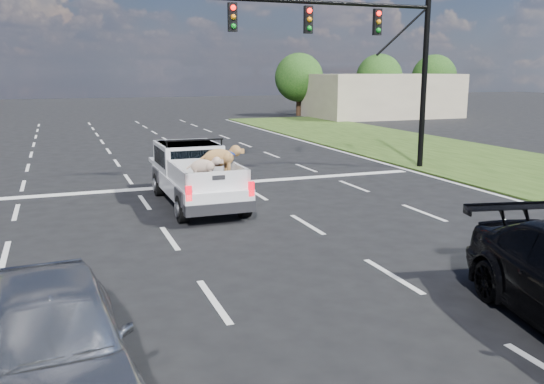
{
  "coord_description": "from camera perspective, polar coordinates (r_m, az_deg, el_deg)",
  "views": [
    {
      "loc": [
        -4.02,
        -8.9,
        3.8
      ],
      "look_at": [
        0.05,
        2.0,
        1.36
      ],
      "focal_mm": 38.0,
      "sensor_mm": 36.0,
      "label": 1
    }
  ],
  "objects": [
    {
      "name": "tree_far_d",
      "position": [
        51.0,
        2.68,
        11.26
      ],
      "size": [
        4.2,
        4.2,
        5.4
      ],
      "color": "#332114",
      "rests_on": "ground"
    },
    {
      "name": "traffic_signal",
      "position": [
        22.43,
        9.84,
        14.04
      ],
      "size": [
        9.11,
        0.31,
        7.0
      ],
      "color": "black",
      "rests_on": "ground"
    },
    {
      "name": "tree_far_f",
      "position": [
        57.94,
        15.76,
        10.9
      ],
      "size": [
        4.2,
        4.2,
        5.4
      ],
      "color": "#332114",
      "rests_on": "ground"
    },
    {
      "name": "ground",
      "position": [
        10.48,
        3.61,
        -9.45
      ],
      "size": [
        160.0,
        160.0,
        0.0
      ],
      "primitive_type": "plane",
      "color": "black",
      "rests_on": "ground"
    },
    {
      "name": "building_right",
      "position": [
        50.22,
        10.89,
        9.35
      ],
      "size": [
        12.0,
        7.0,
        3.6
      ],
      "primitive_type": "cube",
      "color": "#C1B393",
      "rests_on": "ground"
    },
    {
      "name": "road_markings",
      "position": [
        16.42,
        -5.75,
        -1.58
      ],
      "size": [
        17.75,
        60.0,
        0.01
      ],
      "color": "silver",
      "rests_on": "ground"
    },
    {
      "name": "tree_far_e",
      "position": [
        54.64,
        10.57,
        11.11
      ],
      "size": [
        4.2,
        4.2,
        5.4
      ],
      "color": "#332114",
      "rests_on": "ground"
    },
    {
      "name": "silver_sedan",
      "position": [
        7.42,
        -20.91,
        -13.51
      ],
      "size": [
        1.97,
        4.35,
        1.45
      ],
      "primitive_type": "imported",
      "rotation": [
        0.0,
        0.0,
        0.06
      ],
      "color": "#A2A5A9",
      "rests_on": "ground"
    },
    {
      "name": "pickup_truck",
      "position": [
        16.86,
        -7.52,
        1.79
      ],
      "size": [
        1.99,
        5.06,
        1.89
      ],
      "rotation": [
        0.0,
        0.0,
        0.0
      ],
      "color": "black",
      "rests_on": "ground"
    }
  ]
}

